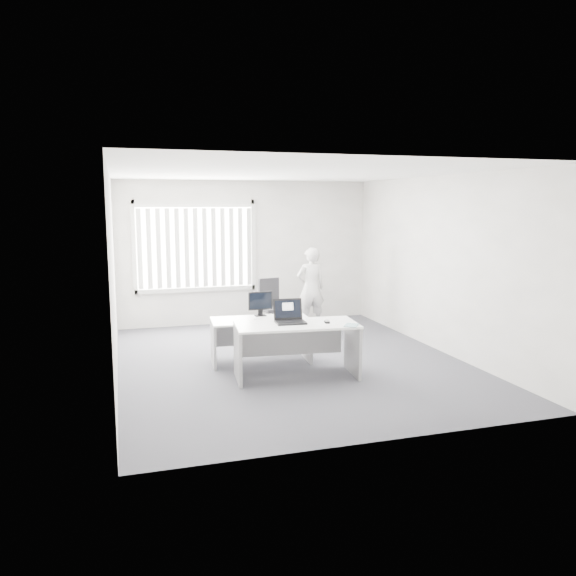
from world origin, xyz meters
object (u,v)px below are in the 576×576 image
object	(u,v)px
desk_far	(261,331)
desk_near	(296,339)
office_chair	(272,315)
person	(311,288)
monitor	(260,304)
laptop	(291,312)

from	to	relation	value
desk_far	desk_near	bearing A→B (deg)	-66.69
office_chair	person	world-z (taller)	person
person	monitor	xyz separation A→B (m)	(-1.45, -1.82, 0.08)
person	monitor	bearing A→B (deg)	48.78
desk_far	monitor	distance (m)	0.44
person	desk_far	bearing A→B (deg)	51.06
laptop	monitor	world-z (taller)	laptop
desk_near	monitor	distance (m)	1.14
desk_near	person	xyz separation A→B (m)	(1.21, 2.90, 0.23)
desk_far	laptop	size ratio (longest dim) A/B	3.73
laptop	monitor	xyz separation A→B (m)	(-0.16, 1.04, -0.06)
office_chair	laptop	size ratio (longest dim) A/B	2.44
desk_far	laptop	xyz separation A→B (m)	(0.22, -0.81, 0.43)
monitor	desk_near	bearing A→B (deg)	-79.74
office_chair	person	bearing A→B (deg)	-4.25
person	monitor	distance (m)	2.33
desk_far	monitor	xyz separation A→B (m)	(0.05, 0.23, 0.37)
desk_far	person	xyz separation A→B (m)	(1.50, 2.05, 0.29)
desk_far	monitor	bearing A→B (deg)	81.26
desk_far	office_chair	bearing A→B (deg)	74.43
desk_near	office_chair	xyz separation A→B (m)	(0.43, 2.79, -0.24)
laptop	monitor	distance (m)	1.05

